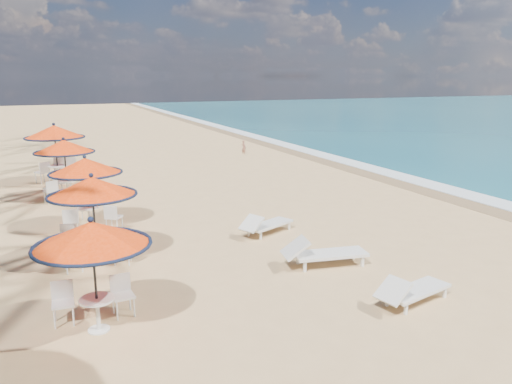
% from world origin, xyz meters
% --- Properties ---
extents(ground, '(160.00, 160.00, 0.00)m').
position_xyz_m(ground, '(0.00, 0.00, 0.00)').
color(ground, tan).
rests_on(ground, ground).
extents(foam_strip, '(1.20, 140.00, 0.04)m').
position_xyz_m(foam_strip, '(9.30, 10.00, 0.00)').
color(foam_strip, white).
rests_on(foam_strip, ground).
extents(wetsand_band, '(1.40, 140.00, 0.02)m').
position_xyz_m(wetsand_band, '(8.40, 10.00, 0.00)').
color(wetsand_band, olive).
rests_on(wetsand_band, ground).
extents(station_0, '(2.10, 2.10, 2.19)m').
position_xyz_m(station_0, '(-5.31, -0.19, 1.67)').
color(station_0, black).
rests_on(station_0, ground).
extents(station_1, '(2.19, 2.19, 2.28)m').
position_xyz_m(station_1, '(-4.98, 3.45, 1.67)').
color(station_1, black).
rests_on(station_1, ground).
extents(station_2, '(2.19, 2.19, 2.28)m').
position_xyz_m(station_2, '(-4.83, 6.52, 1.67)').
color(station_2, black).
rests_on(station_2, ground).
extents(station_3, '(2.25, 2.25, 2.35)m').
position_xyz_m(station_3, '(-5.29, 10.96, 1.72)').
color(station_3, black).
rests_on(station_3, ground).
extents(station_4, '(2.53, 2.55, 2.64)m').
position_xyz_m(station_4, '(-5.43, 14.22, 1.93)').
color(station_4, black).
rests_on(station_4, ground).
extents(lounger_near, '(1.93, 0.98, 0.66)m').
position_xyz_m(lounger_near, '(0.71, -1.66, 0.31)').
color(lounger_near, silver).
rests_on(lounger_near, ground).
extents(lounger_mid, '(2.20, 1.02, 0.76)m').
position_xyz_m(lounger_mid, '(0.12, 0.90, 0.36)').
color(lounger_mid, silver).
rests_on(lounger_mid, ground).
extents(lounger_far, '(1.93, 1.29, 0.66)m').
position_xyz_m(lounger_far, '(-0.11, 3.78, 0.31)').
color(lounger_far, silver).
rests_on(lounger_far, ground).
extents(person, '(0.30, 0.37, 0.89)m').
position_xyz_m(person, '(5.17, 18.56, 0.45)').
color(person, '#99624E').
rests_on(person, ground).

